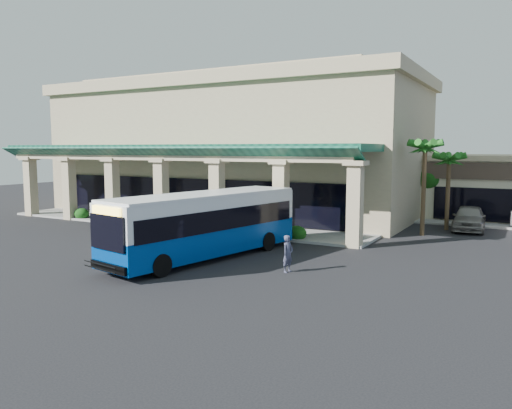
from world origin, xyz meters
The scene contains 10 objects.
ground centered at (0.00, 0.00, 0.00)m, with size 110.00×110.00×0.00m, color black.
main_building centered at (-8.00, 16.00, 5.67)m, with size 30.80×14.80×11.35m, color tan, non-canonical shape.
arcade centered at (-8.00, 6.80, 2.85)m, with size 30.00×6.20×5.70m, color #0B4533, non-canonical shape.
palm_0 centered at (8.50, 11.00, 3.30)m, with size 2.40×2.40×6.60m, color #1B5C18, non-canonical shape.
palm_1 centered at (9.50, 14.00, 2.90)m, with size 2.40×2.40×5.80m, color #1B5C18, non-canonical shape.
palm_2 centered at (-22.50, 6.50, 3.10)m, with size 2.40×2.40×6.20m, color #1B5C18, non-canonical shape.
broadleaf_tree centered at (7.50, 19.00, 2.41)m, with size 2.60×2.60×4.81m, color #113E0E, non-canonical shape.
transit_bus centered at (0.42, -1.00, 1.62)m, with size 2.69×11.58×3.23m, color #00368E, non-canonical shape.
pedestrian centered at (5.20, -1.57, 0.82)m, with size 0.60×0.39×1.64m, color #3F415A.
car_silver centered at (10.82, 14.52, 0.83)m, with size 1.97×4.89×1.67m, color gray.
Camera 1 is at (14.42, -20.97, 5.38)m, focal length 35.00 mm.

